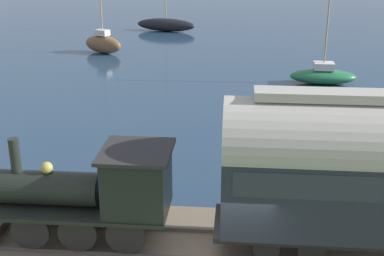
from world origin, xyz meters
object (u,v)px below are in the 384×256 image
(sailboat_green, at_px, (323,75))
(sailboat_brown, at_px, (103,43))
(steam_locomotive, at_px, (99,188))
(sailboat_black, at_px, (166,25))
(rowboat_far_out, at_px, (297,124))

(sailboat_green, bearing_deg, sailboat_brown, 65.67)
(steam_locomotive, distance_m, sailboat_green, 22.21)
(sailboat_brown, bearing_deg, steam_locomotive, -140.55)
(sailboat_black, distance_m, rowboat_far_out, 28.28)
(sailboat_brown, distance_m, sailboat_black, 10.98)
(steam_locomotive, relative_size, sailboat_green, 0.85)
(sailboat_black, bearing_deg, sailboat_green, -133.89)
(sailboat_brown, distance_m, rowboat_far_out, 21.19)
(sailboat_green, height_order, sailboat_black, sailboat_black)
(sailboat_brown, height_order, rowboat_far_out, sailboat_brown)
(rowboat_far_out, bearing_deg, sailboat_brown, 10.64)
(steam_locomotive, height_order, sailboat_black, sailboat_black)
(steam_locomotive, distance_m, sailboat_brown, 28.74)
(sailboat_brown, xyz_separation_m, rowboat_far_out, (-16.01, -13.86, -0.67))
(steam_locomotive, xyz_separation_m, sailboat_brown, (27.86, 6.94, -1.36))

